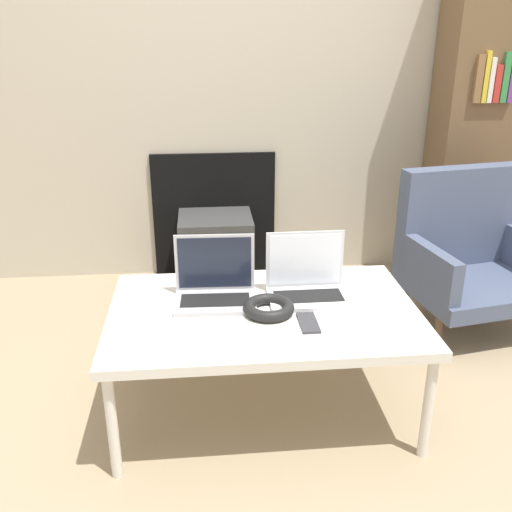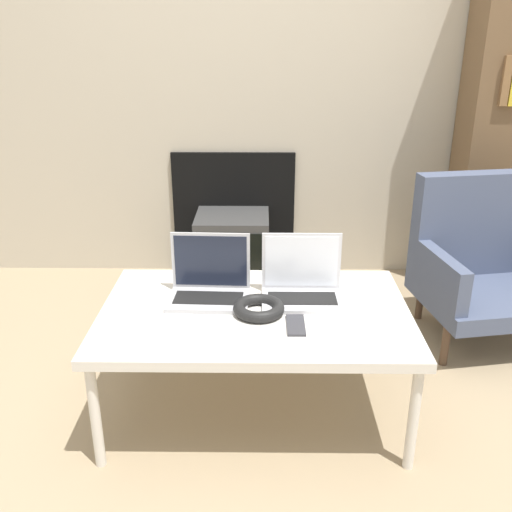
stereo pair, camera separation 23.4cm
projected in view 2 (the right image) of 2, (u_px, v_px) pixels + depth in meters
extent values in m
plane|color=#998466|center=(254.00, 459.00, 1.98)|extent=(14.00, 14.00, 0.00)
cube|color=#B7AD99|center=(258.00, 47.00, 3.09)|extent=(7.00, 0.06, 2.60)
cube|color=black|center=(234.00, 213.00, 3.40)|extent=(0.72, 0.03, 0.73)
cube|color=silver|center=(255.00, 314.00, 2.10)|extent=(1.13, 0.72, 0.04)
cylinder|color=silver|center=(95.00, 416.00, 1.89)|extent=(0.04, 0.04, 0.40)
cylinder|color=silver|center=(413.00, 419.00, 1.88)|extent=(0.04, 0.04, 0.40)
cylinder|color=silver|center=(136.00, 323.00, 2.49)|extent=(0.04, 0.04, 0.40)
cylinder|color=silver|center=(377.00, 324.00, 2.48)|extent=(0.04, 0.04, 0.40)
cube|color=#B2B2B7|center=(209.00, 300.00, 2.15)|extent=(0.31, 0.21, 0.02)
cube|color=black|center=(208.00, 298.00, 2.14)|extent=(0.26, 0.12, 0.00)
cube|color=#B2B2B7|center=(211.00, 261.00, 2.19)|extent=(0.30, 0.02, 0.23)
cube|color=black|center=(211.00, 261.00, 2.19)|extent=(0.28, 0.01, 0.20)
cube|color=silver|center=(302.00, 300.00, 2.14)|extent=(0.30, 0.20, 0.02)
cube|color=black|center=(302.00, 298.00, 2.14)|extent=(0.26, 0.11, 0.00)
cube|color=silver|center=(301.00, 261.00, 2.19)|extent=(0.30, 0.01, 0.23)
cube|color=white|center=(301.00, 261.00, 2.18)|extent=(0.28, 0.00, 0.20)
torus|color=black|center=(259.00, 308.00, 2.06)|extent=(0.19, 0.19, 0.04)
cube|color=#333338|center=(296.00, 325.00, 1.97)|extent=(0.06, 0.15, 0.01)
cube|color=#383838|center=(233.00, 250.00, 3.28)|extent=(0.41, 0.37, 0.42)
cube|color=black|center=(231.00, 262.00, 3.11)|extent=(0.34, 0.01, 0.32)
cube|color=#47516B|center=(492.00, 297.00, 2.66)|extent=(0.71, 0.64, 0.08)
cube|color=#47516B|center=(477.00, 223.00, 2.75)|extent=(0.64, 0.21, 0.50)
cube|color=#47516B|center=(438.00, 274.00, 2.57)|extent=(0.14, 0.49, 0.20)
cylinder|color=#4C3828|center=(445.00, 346.00, 2.51)|extent=(0.04, 0.04, 0.19)
cylinder|color=#4C3828|center=(420.00, 302.00, 2.92)|extent=(0.04, 0.04, 0.19)
cube|color=brown|center=(506.00, 81.00, 2.80)|extent=(0.04, 0.02, 0.24)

